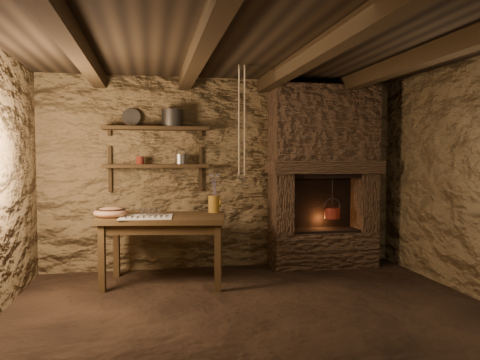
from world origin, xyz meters
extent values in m
plane|color=black|center=(0.00, 0.00, 0.00)|extent=(4.50, 4.50, 0.00)
cube|color=brown|center=(0.00, 2.00, 1.20)|extent=(4.50, 0.04, 2.40)
cube|color=brown|center=(0.00, -2.00, 1.20)|extent=(4.50, 0.04, 2.40)
cube|color=black|center=(0.00, 0.00, 2.40)|extent=(4.50, 4.00, 0.04)
cube|color=black|center=(-1.50, 0.00, 2.31)|extent=(0.14, 3.95, 0.16)
cube|color=black|center=(-0.50, 0.00, 2.31)|extent=(0.14, 3.95, 0.16)
cube|color=black|center=(0.50, 0.00, 2.31)|extent=(0.14, 3.95, 0.16)
cube|color=black|center=(1.50, 0.00, 2.31)|extent=(0.14, 3.95, 0.16)
cube|color=black|center=(-0.85, 1.84, 1.30)|extent=(1.25, 0.30, 0.04)
cube|color=black|center=(-0.85, 1.84, 1.75)|extent=(1.25, 0.30, 0.04)
cube|color=#3E2B1F|center=(1.25, 1.77, 0.23)|extent=(1.35, 0.45, 0.45)
cube|color=#3E2B1F|center=(0.69, 1.77, 0.82)|extent=(0.23, 0.45, 0.75)
cube|color=#3E2B1F|center=(1.81, 1.77, 0.82)|extent=(0.23, 0.45, 0.75)
cube|color=#3E2B1F|center=(1.25, 1.74, 1.28)|extent=(1.43, 0.51, 0.16)
cube|color=#3E2B1F|center=(1.25, 1.77, 1.83)|extent=(1.35, 0.45, 0.94)
cube|color=black|center=(1.25, 1.96, 0.82)|extent=(0.90, 0.06, 0.75)
cube|color=#332412|center=(-0.78, 1.31, 0.73)|extent=(1.44, 0.97, 0.06)
cube|color=#332412|center=(-0.78, 1.31, 0.65)|extent=(1.31, 0.84, 0.10)
cube|color=beige|center=(-0.97, 1.18, 0.77)|extent=(0.58, 0.48, 0.01)
cylinder|color=#9F6D1E|center=(-0.20, 1.48, 0.86)|extent=(0.14, 0.14, 0.20)
torus|color=#9F6D1E|center=(-0.13, 1.48, 0.88)|extent=(0.02, 0.11, 0.11)
ellipsoid|color=#8D5C3D|center=(-1.34, 1.30, 0.81)|extent=(0.44, 0.44, 0.13)
cylinder|color=#2D2B28|center=(-0.65, 1.84, 1.86)|extent=(0.29, 0.29, 0.19)
cylinder|color=gray|center=(-1.14, 1.94, 1.88)|extent=(0.24, 0.13, 0.23)
cylinder|color=#521710|center=(-1.04, 1.84, 1.37)|extent=(0.11, 0.11, 0.09)
cylinder|color=maroon|center=(1.36, 1.72, 0.69)|extent=(0.25, 0.25, 0.14)
torus|color=#2D2B28|center=(1.36, 1.72, 0.77)|extent=(0.22, 0.01, 0.22)
cylinder|color=#2D2B28|center=(1.36, 1.72, 0.94)|extent=(0.01, 0.01, 0.44)
camera|label=1|loc=(-0.92, -3.89, 1.42)|focal=35.00mm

